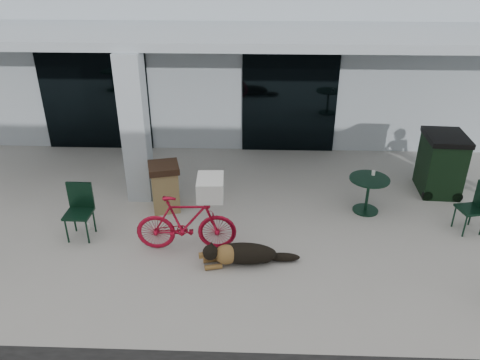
{
  "coord_description": "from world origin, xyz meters",
  "views": [
    {
      "loc": [
        0.96,
        -6.57,
        4.98
      ],
      "look_at": [
        0.68,
        1.2,
        1.0
      ],
      "focal_mm": 35.0,
      "sensor_mm": 36.0,
      "label": 1
    }
  ],
  "objects_px": {
    "cafe_table_far": "(367,195)",
    "trash_receptacle": "(165,187)",
    "bicycle": "(186,223)",
    "cafe_chair_far_b": "(471,209)",
    "dog": "(245,252)",
    "wheeled_bin": "(441,163)",
    "cafe_chair_near": "(78,213)"
  },
  "relations": [
    {
      "from": "bicycle",
      "to": "cafe_chair_near",
      "type": "height_order",
      "value": "bicycle"
    },
    {
      "from": "wheeled_bin",
      "to": "dog",
      "type": "bearing_deg",
      "value": -143.02
    },
    {
      "from": "wheeled_bin",
      "to": "cafe_chair_far_b",
      "type": "bearing_deg",
      "value": -85.34
    },
    {
      "from": "cafe_chair_near",
      "to": "cafe_chair_far_b",
      "type": "height_order",
      "value": "cafe_chair_near"
    },
    {
      "from": "dog",
      "to": "wheeled_bin",
      "type": "xyz_separation_m",
      "value": [
        4.2,
        2.79,
        0.46
      ]
    },
    {
      "from": "bicycle",
      "to": "cafe_table_far",
      "type": "distance_m",
      "value": 3.8
    },
    {
      "from": "cafe_chair_far_b",
      "to": "dog",
      "type": "bearing_deg",
      "value": -86.48
    },
    {
      "from": "cafe_table_far",
      "to": "cafe_chair_far_b",
      "type": "bearing_deg",
      "value": -20.89
    },
    {
      "from": "cafe_chair_near",
      "to": "cafe_table_far",
      "type": "relative_size",
      "value": 1.31
    },
    {
      "from": "cafe_chair_far_b",
      "to": "wheeled_bin",
      "type": "relative_size",
      "value": 0.73
    },
    {
      "from": "bicycle",
      "to": "wheeled_bin",
      "type": "bearing_deg",
      "value": -68.09
    },
    {
      "from": "bicycle",
      "to": "wheeled_bin",
      "type": "xyz_separation_m",
      "value": [
        5.25,
        2.4,
        0.13
      ]
    },
    {
      "from": "cafe_chair_near",
      "to": "cafe_table_far",
      "type": "height_order",
      "value": "cafe_chair_near"
    },
    {
      "from": "cafe_table_far",
      "to": "trash_receptacle",
      "type": "xyz_separation_m",
      "value": [
        -4.13,
        -0.06,
        0.13
      ]
    },
    {
      "from": "dog",
      "to": "bicycle",
      "type": "bearing_deg",
      "value": 146.69
    },
    {
      "from": "trash_receptacle",
      "to": "wheeled_bin",
      "type": "xyz_separation_m",
      "value": [
        5.88,
        1.0,
        0.16
      ]
    },
    {
      "from": "bicycle",
      "to": "cafe_chair_far_b",
      "type": "bearing_deg",
      "value": -84.32
    },
    {
      "from": "bicycle",
      "to": "cafe_chair_far_b",
      "type": "distance_m",
      "value": 5.34
    },
    {
      "from": "cafe_chair_far_b",
      "to": "trash_receptacle",
      "type": "relative_size",
      "value": 0.97
    },
    {
      "from": "cafe_chair_far_b",
      "to": "trash_receptacle",
      "type": "height_order",
      "value": "trash_receptacle"
    },
    {
      "from": "cafe_table_far",
      "to": "wheeled_bin",
      "type": "xyz_separation_m",
      "value": [
        1.75,
        0.94,
        0.29
      ]
    },
    {
      "from": "cafe_table_far",
      "to": "wheeled_bin",
      "type": "relative_size",
      "value": 0.6
    },
    {
      "from": "trash_receptacle",
      "to": "cafe_chair_near",
      "type": "bearing_deg",
      "value": -141.65
    },
    {
      "from": "dog",
      "to": "cafe_table_far",
      "type": "relative_size",
      "value": 1.6
    },
    {
      "from": "cafe_chair_near",
      "to": "cafe_table_far",
      "type": "distance_m",
      "value": 5.66
    },
    {
      "from": "dog",
      "to": "trash_receptacle",
      "type": "bearing_deg",
      "value": 120.28
    },
    {
      "from": "dog",
      "to": "cafe_chair_far_b",
      "type": "xyz_separation_m",
      "value": [
        4.24,
        1.17,
        0.28
      ]
    },
    {
      "from": "cafe_chair_far_b",
      "to": "cafe_table_far",
      "type": "bearing_deg",
      "value": -122.76
    },
    {
      "from": "cafe_table_far",
      "to": "trash_receptacle",
      "type": "relative_size",
      "value": 0.79
    },
    {
      "from": "cafe_chair_near",
      "to": "cafe_chair_far_b",
      "type": "relative_size",
      "value": 1.07
    },
    {
      "from": "trash_receptacle",
      "to": "cafe_table_far",
      "type": "bearing_deg",
      "value": 0.78
    },
    {
      "from": "dog",
      "to": "cafe_chair_far_b",
      "type": "bearing_deg",
      "value": 2.53
    }
  ]
}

